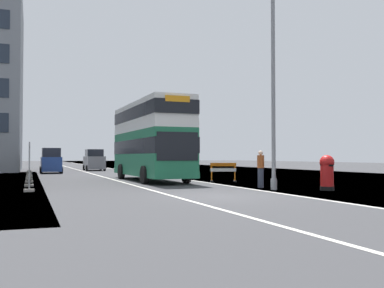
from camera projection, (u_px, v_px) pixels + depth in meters
ground at (232, 197)px, 17.05m from camera, size 140.00×280.00×0.10m
double_decker_bus at (150, 140)px, 27.39m from camera, size 2.89×10.23×4.83m
lamppost_foreground at (273, 91)px, 20.01m from camera, size 0.29×0.70×9.49m
red_pillar_postbox at (327, 171)px, 19.56m from camera, size 0.65×0.65×1.58m
roadworks_barrier at (223, 170)px, 26.10m from camera, size 1.60×0.87×1.13m
construction_site_fence at (29, 163)px, 31.49m from camera, size 0.44×27.40×2.14m
car_oncoming_near at (51, 162)px, 39.70m from camera, size 1.91×3.89×2.27m
car_receding_mid at (94, 161)px, 47.29m from camera, size 2.02×4.34×2.28m
pedestrian_at_kerb at (261, 169)px, 21.18m from camera, size 0.34×0.34×1.80m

